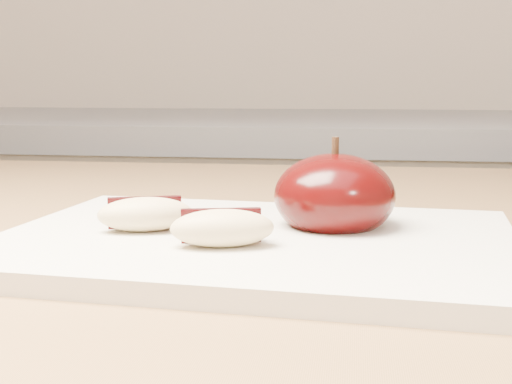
# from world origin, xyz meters

# --- Properties ---
(back_cabinet) EXTENTS (2.40, 0.62, 0.94)m
(back_cabinet) POSITION_xyz_m (0.00, 1.20, 0.47)
(back_cabinet) COLOR silver
(back_cabinet) RESTS_ON ground
(cutting_board) EXTENTS (0.32, 0.25, 0.01)m
(cutting_board) POSITION_xyz_m (0.02, 0.38, 0.91)
(cutting_board) COLOR silver
(cutting_board) RESTS_ON island_counter
(apple_half) EXTENTS (0.08, 0.08, 0.06)m
(apple_half) POSITION_xyz_m (0.06, 0.41, 0.93)
(apple_half) COLOR black
(apple_half) RESTS_ON cutting_board
(apple_wedge_a) EXTENTS (0.06, 0.04, 0.02)m
(apple_wedge_a) POSITION_xyz_m (-0.05, 0.38, 0.92)
(apple_wedge_a) COLOR #D8BE89
(apple_wedge_a) RESTS_ON cutting_board
(apple_wedge_b) EXTENTS (0.06, 0.04, 0.02)m
(apple_wedge_b) POSITION_xyz_m (0.01, 0.34, 0.92)
(apple_wedge_b) COLOR #D8BE89
(apple_wedge_b) RESTS_ON cutting_board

